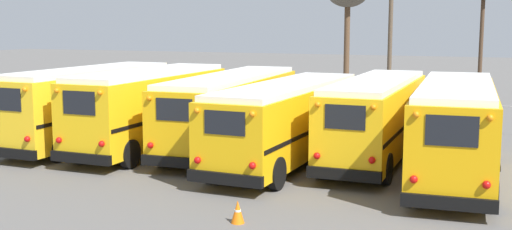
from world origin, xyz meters
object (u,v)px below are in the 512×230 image
at_px(school_bus_0, 90,103).
at_px(school_bus_4, 376,116).
at_px(traffic_cone, 238,212).
at_px(school_bus_1, 150,107).
at_px(school_bus_2, 232,108).
at_px(school_bus_3, 288,119).
at_px(school_bus_5, 455,127).
at_px(utility_pole, 390,42).

height_order(school_bus_0, school_bus_4, school_bus_0).
height_order(school_bus_0, traffic_cone, school_bus_0).
xyz_separation_m(school_bus_1, school_bus_4, (9.09, 1.34, -0.09)).
height_order(school_bus_2, school_bus_4, school_bus_4).
bearing_deg(school_bus_2, school_bus_0, -166.96).
bearing_deg(school_bus_3, school_bus_4, 27.19).
xyz_separation_m(school_bus_3, traffic_cone, (1.13, -7.60, -1.35)).
xyz_separation_m(school_bus_4, school_bus_5, (3.03, -1.98, 0.05)).
bearing_deg(traffic_cone, school_bus_1, 132.62).
distance_m(school_bus_0, school_bus_3, 9.10).
xyz_separation_m(school_bus_5, traffic_cone, (-4.93, -7.17, -1.46)).
height_order(school_bus_0, school_bus_1, school_bus_0).
xyz_separation_m(school_bus_4, traffic_cone, (-1.90, -9.15, -1.40)).
height_order(school_bus_2, school_bus_5, school_bus_5).
bearing_deg(school_bus_2, school_bus_5, -13.05).
bearing_deg(school_bus_0, school_bus_4, 6.03).
distance_m(school_bus_2, school_bus_3, 3.46).
bearing_deg(school_bus_3, school_bus_1, 177.93).
relative_size(school_bus_2, utility_pole, 1.40).
distance_m(school_bus_0, school_bus_4, 12.19).
xyz_separation_m(school_bus_2, school_bus_3, (3.03, -1.68, -0.04)).
bearing_deg(school_bus_4, utility_pole, 97.56).
distance_m(school_bus_2, school_bus_5, 9.33).
bearing_deg(school_bus_3, school_bus_2, 150.98).
bearing_deg(traffic_cone, school_bus_5, 55.48).
relative_size(school_bus_1, school_bus_3, 0.87).
bearing_deg(school_bus_2, traffic_cone, -65.84).
relative_size(school_bus_2, school_bus_5, 1.07).
height_order(school_bus_3, utility_pole, utility_pole).
xyz_separation_m(school_bus_3, school_bus_4, (3.03, 1.56, 0.05)).
bearing_deg(school_bus_4, traffic_cone, -101.72).
relative_size(school_bus_2, school_bus_4, 1.08).
distance_m(school_bus_0, traffic_cone, 12.99).
distance_m(school_bus_0, utility_pole, 17.90).
bearing_deg(school_bus_5, school_bus_1, 176.95).
distance_m(school_bus_4, utility_pole, 13.45).
distance_m(school_bus_0, school_bus_2, 6.22).
bearing_deg(school_bus_3, school_bus_5, -4.03).
bearing_deg(school_bus_5, school_bus_3, 175.97).
relative_size(school_bus_0, school_bus_4, 0.95).
xyz_separation_m(school_bus_1, utility_pole, (7.35, 14.46, 2.33)).
xyz_separation_m(school_bus_1, traffic_cone, (7.19, -7.82, -1.50)).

